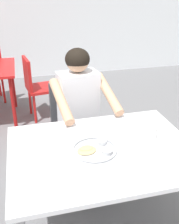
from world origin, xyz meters
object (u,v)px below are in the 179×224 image
Objects in this scene: thali_tray at (95,149)px; chair_foreground at (75,119)px; table_foreground at (103,157)px; diner_foreground at (82,107)px; chair_red_right at (38,84)px; drinking_cup at (152,133)px.

chair_foreground is (0.04, 0.87, -0.23)m from thali_tray.
table_foreground is 0.10m from thali_tray.
table_foreground is 4.16× the size of thali_tray.
diner_foreground is 1.46× the size of chair_red_right.
chair_red_right is (-0.22, 2.02, -0.26)m from thali_tray.
thali_tray is at bearing -173.86° from drinking_cup.
table_foreground is 0.99× the size of diner_foreground.
drinking_cup is at bearing -65.83° from chair_foreground.
thali_tray is at bearing -92.60° from chair_foreground.
table_foreground is 13.34× the size of drinking_cup.
chair_red_right reaches higher than table_foreground.
diner_foreground is at bearing 84.53° from thali_tray.
chair_foreground is at bearing 114.17° from drinking_cup.
thali_tray reaches higher than table_foreground.
table_foreground is 0.88m from chair_foreground.
chair_foreground is at bearing -77.07° from chair_red_right.
chair_foreground is (-0.01, 0.86, -0.15)m from table_foreground.
drinking_cup is 2.09m from chair_red_right.
table_foreground is 1.44× the size of chair_red_right.
diner_foreground reaches higher than chair_red_right.
chair_foreground is 1.03× the size of chair_red_right.
diner_foreground is (0.02, -0.22, 0.22)m from chair_foreground.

